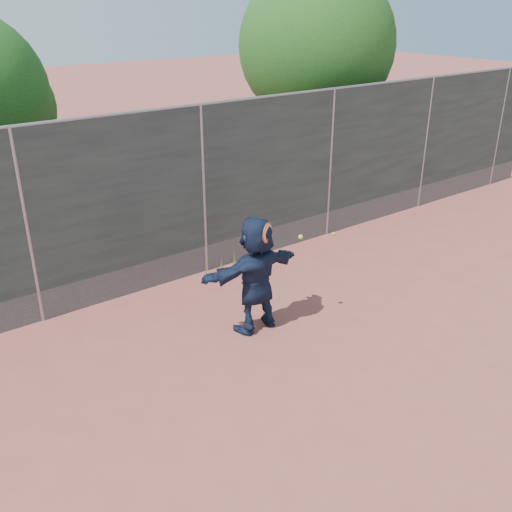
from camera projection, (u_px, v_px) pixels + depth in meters
ground at (340, 358)px, 7.94m from camera, size 80.00×80.00×0.00m
player at (256, 275)px, 8.32m from camera, size 1.66×0.53×1.78m
ball_ground at (334, 234)px, 12.05m from camera, size 0.07×0.07×0.07m
fence at (203, 188)px, 9.85m from camera, size 20.00×0.06×3.03m
swing_action at (271, 235)px, 7.95m from camera, size 0.75×0.16×0.51m
tree_right at (321, 49)px, 13.26m from camera, size 3.78×3.60×5.39m
weed_clump at (223, 262)px, 10.52m from camera, size 0.68×0.07×0.30m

